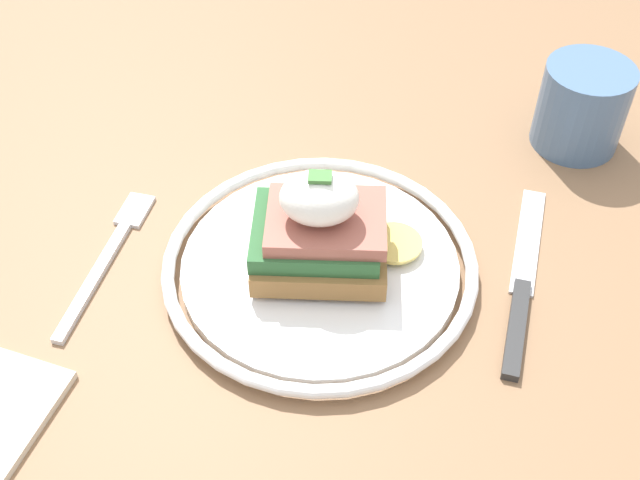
% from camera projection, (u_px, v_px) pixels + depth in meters
% --- Properties ---
extents(dining_table, '(0.98, 0.89, 0.76)m').
position_uv_depth(dining_table, '(309.00, 368.00, 0.69)').
color(dining_table, '#846042').
rests_on(dining_table, ground_plane).
extents(plate, '(0.24, 0.24, 0.02)m').
position_uv_depth(plate, '(320.00, 265.00, 0.61)').
color(plate, white).
rests_on(plate, dining_table).
extents(sandwich, '(0.13, 0.08, 0.08)m').
position_uv_depth(sandwich, '(321.00, 229.00, 0.58)').
color(sandwich, olive).
rests_on(sandwich, plate).
extents(fork, '(0.05, 0.16, 0.00)m').
position_uv_depth(fork, '(109.00, 255.00, 0.62)').
color(fork, silver).
rests_on(fork, dining_table).
extents(knife, '(0.06, 0.19, 0.01)m').
position_uv_depth(knife, '(521.00, 291.00, 0.60)').
color(knife, '#2D2D2D').
rests_on(knife, dining_table).
extents(cup, '(0.08, 0.08, 0.08)m').
position_uv_depth(cup, '(582.00, 105.00, 0.69)').
color(cup, slate).
rests_on(cup, dining_table).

